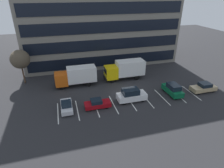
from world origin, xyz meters
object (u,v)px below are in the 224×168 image
Objects in this scene: sedan_maroon at (97,104)px; sedan_tan at (204,87)px; box_truck_yellow at (125,69)px; bare_tree at (20,59)px; suv_white at (131,95)px; box_truck_orange at (76,75)px; suv_forest at (173,89)px; sedan_silver at (67,106)px.

sedan_maroon is 18.91m from sedan_tan.
bare_tree is (-19.08, 3.33, 2.64)m from box_truck_yellow.
sedan_maroon is 5.66m from suv_white.
box_truck_orange reaches higher than suv_forest.
box_truck_orange is at bearing -21.32° from bare_tree.
suv_white is at bearing -34.11° from bare_tree.
sedan_silver is 10.13m from suv_white.
bare_tree is at bearing 133.67° from sedan_maroon.
box_truck_orange is 8.31m from sedan_silver.
box_truck_yellow is 8.61m from suv_white.
sedan_tan is (13.28, -0.46, -0.27)m from suv_white.
sedan_tan is at bearing -5.55° from suv_forest.
box_truck_orange reaches higher than sedan_silver.
box_truck_yellow is 14.59m from sedan_silver.
box_truck_orange is (-9.56, -0.38, -0.10)m from box_truck_yellow.
box_truck_orange is at bearing 152.69° from suv_forest.
box_truck_orange reaches higher than suv_white.
suv_white reaches higher than sedan_silver.
box_truck_orange is 1.62× the size of suv_white.
suv_forest reaches higher than sedan_silver.
suv_forest is at bearing -0.04° from sedan_silver.
box_truck_orange is 22.66m from sedan_tan.
sedan_maroon is 0.60× the size of bare_tree.
suv_white reaches higher than sedan_tan.
box_truck_orange is 8.80m from sedan_maroon.
suv_white is 1.05× the size of sedan_tan.
suv_white is (7.71, -7.96, -0.95)m from box_truck_orange.
sedan_silver is (-11.96, -8.23, -1.42)m from box_truck_yellow.
suv_forest is at bearing -27.31° from box_truck_orange.
sedan_tan is (23.40, -0.57, 0.09)m from sedan_silver.
suv_forest reaches higher than sedan_tan.
sedan_tan reaches higher than sedan_maroon.
suv_forest is 5.81m from sedan_tan.
bare_tree is (-11.61, 12.16, 4.06)m from sedan_maroon.
suv_forest is 17.63m from sedan_silver.
suv_forest is (5.66, -8.24, -1.14)m from box_truck_yellow.
box_truck_yellow is 1.23× the size of bare_tree.
sedan_silver is at bearing 178.59° from sedan_tan.
box_truck_orange is at bearing -177.70° from box_truck_yellow.
sedan_maroon is at bearing -130.23° from box_truck_yellow.
box_truck_yellow is at bearing 2.30° from box_truck_orange.
bare_tree is at bearing 145.89° from suv_white.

